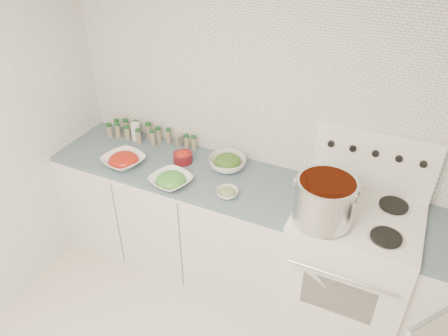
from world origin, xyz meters
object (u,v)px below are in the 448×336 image
(stove, at_px, (349,262))
(stock_pot, at_px, (325,199))
(bowl_tomato, at_px, (124,160))
(bowl_snowpea, at_px, (171,180))

(stove, height_order, stock_pot, stove)
(bowl_tomato, bearing_deg, stock_pot, -1.02)
(stove, xyz_separation_m, bowl_snowpea, (-1.23, -0.21, 0.44))
(stock_pot, bearing_deg, stove, 41.61)
(stove, bearing_deg, bowl_tomato, -174.96)
(stove, distance_m, bowl_tomato, 1.73)
(bowl_tomato, xyz_separation_m, bowl_snowpea, (0.44, -0.07, -0.00))
(bowl_snowpea, bearing_deg, stove, 9.83)
(bowl_snowpea, bearing_deg, stock_pot, 2.19)
(stock_pot, relative_size, bowl_tomato, 1.08)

